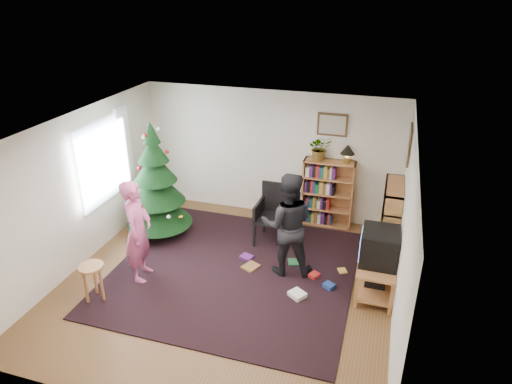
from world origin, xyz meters
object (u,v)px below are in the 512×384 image
(christmas_tree, at_px, (157,190))
(bookshelf_back, at_px, (328,193))
(person_by_chair, at_px, (287,225))
(table_lamp, at_px, (348,151))
(stool, at_px, (92,273))
(person_standing, at_px, (138,231))
(picture_right, at_px, (409,145))
(armchair, at_px, (275,211))
(picture_back, at_px, (332,125))
(potted_plant, at_px, (320,148))
(bookshelf_right, at_px, (390,220))
(tv_stand, at_px, (376,274))
(crt_tv, at_px, (380,246))

(christmas_tree, xyz_separation_m, bookshelf_back, (2.89, 1.28, -0.24))
(person_by_chair, distance_m, table_lamp, 2.01)
(stool, xyz_separation_m, person_standing, (0.37, 0.72, 0.37))
(picture_right, distance_m, armchair, 2.53)
(bookshelf_back, distance_m, person_standing, 3.61)
(picture_back, bearing_deg, picture_right, -28.69)
(person_by_chair, relative_size, potted_plant, 3.70)
(picture_right, bearing_deg, stool, -147.01)
(bookshelf_right, distance_m, table_lamp, 1.45)
(tv_stand, relative_size, table_lamp, 2.81)
(stool, bearing_deg, person_standing, 62.58)
(bookshelf_right, bearing_deg, person_standing, 116.42)
(picture_right, relative_size, person_standing, 0.36)
(picture_back, bearing_deg, bookshelf_back, -81.21)
(bookshelf_back, bearing_deg, potted_plant, 180.00)
(picture_back, relative_size, armchair, 0.52)
(picture_back, distance_m, potted_plant, 0.47)
(crt_tv, relative_size, stool, 0.97)
(christmas_tree, height_order, bookshelf_right, christmas_tree)
(christmas_tree, height_order, person_standing, christmas_tree)
(bookshelf_right, height_order, person_standing, person_standing)
(picture_back, xyz_separation_m, stool, (-2.86, -3.45, -1.49))
(person_by_chair, distance_m, potted_plant, 1.91)
(christmas_tree, bearing_deg, person_by_chair, -11.17)
(bookshelf_back, height_order, person_standing, person_standing)
(bookshelf_right, bearing_deg, picture_right, -38.28)
(tv_stand, distance_m, stool, 4.18)
(person_by_chair, bearing_deg, table_lamp, -123.96)
(person_by_chair, xyz_separation_m, table_lamp, (0.66, 1.78, 0.67))
(picture_right, distance_m, christmas_tree, 4.38)
(picture_back, distance_m, bookshelf_right, 1.97)
(crt_tv, bearing_deg, table_lamp, 111.31)
(crt_tv, relative_size, potted_plant, 1.25)
(person_by_chair, bearing_deg, stool, 17.70)
(person_standing, bearing_deg, picture_right, -73.03)
(picture_right, xyz_separation_m, bookshelf_back, (-1.30, 0.59, -1.29))
(tv_stand, height_order, potted_plant, potted_plant)
(picture_right, xyz_separation_m, potted_plant, (-1.50, 0.59, -0.42))
(picture_right, height_order, crt_tv, picture_right)
(picture_back, relative_size, christmas_tree, 0.25)
(bookshelf_right, xyz_separation_m, potted_plant, (-1.37, 0.76, 0.87))
(tv_stand, bearing_deg, person_by_chair, 174.48)
(person_standing, distance_m, potted_plant, 3.54)
(armchair, distance_m, stool, 3.23)
(picture_right, xyz_separation_m, tv_stand, (-0.26, -1.32, -1.62))
(bookshelf_right, height_order, armchair, bookshelf_right)
(christmas_tree, relative_size, bookshelf_right, 1.66)
(armchair, height_order, person_standing, person_standing)
(bookshelf_right, distance_m, person_standing, 4.11)
(person_by_chair, bearing_deg, bookshelf_back, -115.04)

